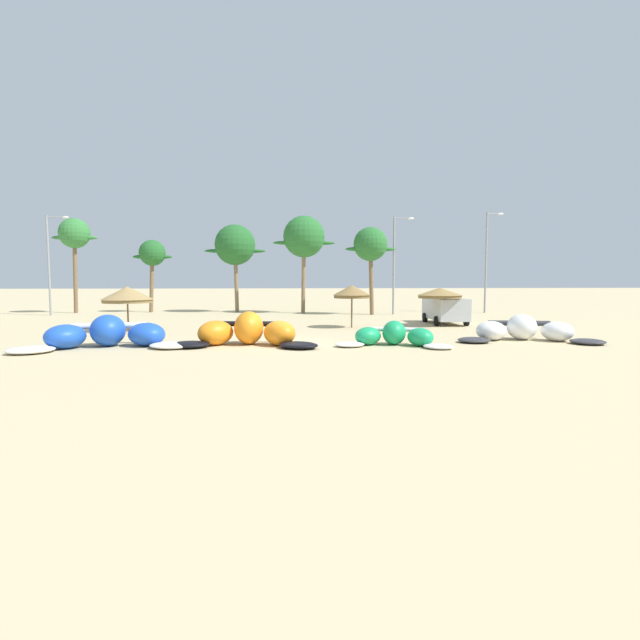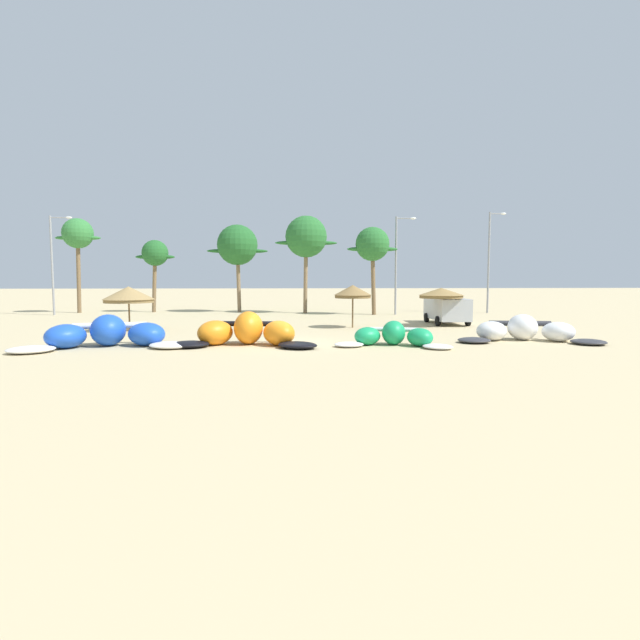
{
  "view_description": "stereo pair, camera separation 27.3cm",
  "coord_description": "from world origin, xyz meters",
  "px_view_note": "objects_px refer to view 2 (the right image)",
  "views": [
    {
      "loc": [
        -0.21,
        -25.0,
        3.29
      ],
      "look_at": [
        1.75,
        2.0,
        1.0
      ],
      "focal_mm": 28.21,
      "sensor_mm": 36.0,
      "label": 1
    },
    {
      "loc": [
        0.07,
        -25.02,
        3.29
      ],
      "look_at": [
        1.75,
        2.0,
        1.0
      ],
      "focal_mm": 28.21,
      "sensor_mm": 36.0,
      "label": 2
    }
  ],
  "objects_px": {
    "parked_van": "(446,309)",
    "palm_left": "(155,254)",
    "lamppost_west_center": "(398,260)",
    "kite_far_left": "(107,335)",
    "beach_umbrella_near_van": "(129,294)",
    "palm_left_of_gap": "(237,245)",
    "kite_center": "(525,331)",
    "beach_umbrella_near_palms": "(441,293)",
    "kite_left_of_center": "(393,336)",
    "palm_leftmost": "(78,235)",
    "lamppost_west": "(54,259)",
    "lamppost_east_center": "(490,257)",
    "palm_center_left": "(306,237)",
    "palm_center_right": "(372,245)",
    "beach_umbrella_middle": "(353,292)",
    "kite_left": "(247,332)"
  },
  "relations": [
    {
      "from": "palm_left",
      "to": "palm_left_of_gap",
      "type": "bearing_deg",
      "value": -3.57
    },
    {
      "from": "palm_center_left",
      "to": "palm_leftmost",
      "type": "bearing_deg",
      "value": 175.14
    },
    {
      "from": "beach_umbrella_near_van",
      "to": "palm_left",
      "type": "distance_m",
      "value": 17.95
    },
    {
      "from": "palm_leftmost",
      "to": "lamppost_west",
      "type": "distance_m",
      "value": 3.83
    },
    {
      "from": "kite_far_left",
      "to": "kite_center",
      "type": "bearing_deg",
      "value": 2.69
    },
    {
      "from": "lamppost_west_center",
      "to": "beach_umbrella_middle",
      "type": "bearing_deg",
      "value": -115.36
    },
    {
      "from": "kite_left_of_center",
      "to": "palm_left_of_gap",
      "type": "distance_m",
      "value": 27.04
    },
    {
      "from": "kite_left_of_center",
      "to": "kite_far_left",
      "type": "bearing_deg",
      "value": 178.39
    },
    {
      "from": "lamppost_west",
      "to": "palm_left",
      "type": "bearing_deg",
      "value": 23.92
    },
    {
      "from": "kite_far_left",
      "to": "beach_umbrella_near_van",
      "type": "xyz_separation_m",
      "value": [
        -1.16,
        7.15,
        1.68
      ]
    },
    {
      "from": "lamppost_west_center",
      "to": "lamppost_east_center",
      "type": "bearing_deg",
      "value": 8.88
    },
    {
      "from": "kite_far_left",
      "to": "parked_van",
      "type": "relative_size",
      "value": 1.67
    },
    {
      "from": "kite_left",
      "to": "parked_van",
      "type": "xyz_separation_m",
      "value": [
        13.23,
        10.58,
        0.47
      ]
    },
    {
      "from": "palm_center_right",
      "to": "lamppost_west",
      "type": "xyz_separation_m",
      "value": [
        -27.79,
        1.35,
        -1.26
      ]
    },
    {
      "from": "palm_leftmost",
      "to": "palm_left_of_gap",
      "type": "distance_m",
      "value": 14.68
    },
    {
      "from": "kite_left_of_center",
      "to": "kite_center",
      "type": "height_order",
      "value": "kite_center"
    },
    {
      "from": "lamppost_west",
      "to": "lamppost_east_center",
      "type": "bearing_deg",
      "value": 0.42
    },
    {
      "from": "parked_van",
      "to": "palm_leftmost",
      "type": "distance_m",
      "value": 33.96
    },
    {
      "from": "parked_van",
      "to": "kite_far_left",
      "type": "bearing_deg",
      "value": -151.45
    },
    {
      "from": "palm_left",
      "to": "lamppost_west_center",
      "type": "height_order",
      "value": "lamppost_west_center"
    },
    {
      "from": "kite_far_left",
      "to": "kite_left_of_center",
      "type": "xyz_separation_m",
      "value": [
        13.69,
        -0.38,
        -0.13
      ]
    },
    {
      "from": "kite_center",
      "to": "beach_umbrella_near_palms",
      "type": "bearing_deg",
      "value": 103.91
    },
    {
      "from": "beach_umbrella_near_palms",
      "to": "palm_center_left",
      "type": "xyz_separation_m",
      "value": [
        -8.63,
        13.22,
        4.71
      ]
    },
    {
      "from": "kite_far_left",
      "to": "lamppost_west",
      "type": "relative_size",
      "value": 0.94
    },
    {
      "from": "palm_leftmost",
      "to": "palm_left_of_gap",
      "type": "xyz_separation_m",
      "value": [
        14.65,
        0.08,
        -0.89
      ]
    },
    {
      "from": "kite_center",
      "to": "lamppost_west",
      "type": "distance_m",
      "value": 38.63
    },
    {
      "from": "beach_umbrella_near_van",
      "to": "palm_center_left",
      "type": "bearing_deg",
      "value": 52.86
    },
    {
      "from": "lamppost_west",
      "to": "palm_center_right",
      "type": "bearing_deg",
      "value": -2.78
    },
    {
      "from": "parked_van",
      "to": "lamppost_east_center",
      "type": "distance_m",
      "value": 13.59
    },
    {
      "from": "beach_umbrella_middle",
      "to": "kite_far_left",
      "type": "bearing_deg",
      "value": -146.58
    },
    {
      "from": "parked_van",
      "to": "palm_left",
      "type": "relative_size",
      "value": 0.71
    },
    {
      "from": "palm_left",
      "to": "palm_left_of_gap",
      "type": "height_order",
      "value": "palm_left_of_gap"
    },
    {
      "from": "palm_left_of_gap",
      "to": "kite_far_left",
      "type": "bearing_deg",
      "value": -98.96
    },
    {
      "from": "kite_center",
      "to": "parked_van",
      "type": "xyz_separation_m",
      "value": [
        -1.05,
        9.81,
        0.57
      ]
    },
    {
      "from": "parked_van",
      "to": "beach_umbrella_near_palms",
      "type": "bearing_deg",
      "value": -117.56
    },
    {
      "from": "palm_left_of_gap",
      "to": "kite_left_of_center",
      "type": "bearing_deg",
      "value": -68.0
    },
    {
      "from": "kite_center",
      "to": "beach_umbrella_near_palms",
      "type": "xyz_separation_m",
      "value": [
        -1.98,
        8.02,
        1.73
      ]
    },
    {
      "from": "parked_van",
      "to": "beach_umbrella_middle",
      "type": "bearing_deg",
      "value": -161.63
    },
    {
      "from": "beach_umbrella_near_palms",
      "to": "lamppost_west_center",
      "type": "distance_m",
      "value": 11.34
    },
    {
      "from": "kite_far_left",
      "to": "palm_center_right",
      "type": "xyz_separation_m",
      "value": [
        15.99,
        19.78,
        5.54
      ]
    },
    {
      "from": "lamppost_west",
      "to": "lamppost_west_center",
      "type": "bearing_deg",
      "value": -2.12
    },
    {
      "from": "parked_van",
      "to": "palm_center_right",
      "type": "xyz_separation_m",
      "value": [
        -3.84,
        8.99,
        5.03
      ]
    },
    {
      "from": "beach_umbrella_near_palms",
      "to": "palm_left_of_gap",
      "type": "relative_size",
      "value": 0.37
    },
    {
      "from": "beach_umbrella_middle",
      "to": "palm_center_right",
      "type": "xyz_separation_m",
      "value": [
        3.16,
        11.31,
        3.75
      ]
    },
    {
      "from": "kite_far_left",
      "to": "palm_leftmost",
      "type": "bearing_deg",
      "value": 114.32
    },
    {
      "from": "kite_left",
      "to": "beach_umbrella_middle",
      "type": "relative_size",
      "value": 2.62
    },
    {
      "from": "parked_van",
      "to": "beach_umbrella_near_van",
      "type": "bearing_deg",
      "value": -170.16
    },
    {
      "from": "palm_leftmost",
      "to": "lamppost_west",
      "type": "bearing_deg",
      "value": -108.1
    },
    {
      "from": "palm_center_right",
      "to": "lamppost_west",
      "type": "relative_size",
      "value": 0.89
    },
    {
      "from": "palm_leftmost",
      "to": "lamppost_east_center",
      "type": "height_order",
      "value": "lamppost_east_center"
    }
  ]
}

